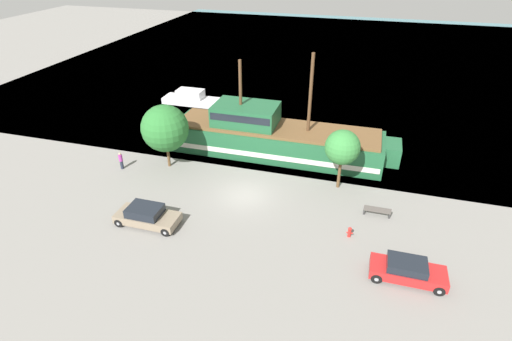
{
  "coord_description": "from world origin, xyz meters",
  "views": [
    {
      "loc": [
        7.98,
        -24.49,
        17.43
      ],
      "look_at": [
        0.32,
        2.0,
        1.2
      ],
      "focal_mm": 28.0,
      "sensor_mm": 36.0,
      "label": 1
    }
  ],
  "objects_px": {
    "pedestrian_walking_near": "(121,161)",
    "pirate_ship": "(273,137)",
    "bench_promenade_east": "(377,211)",
    "fire_hydrant": "(350,232)",
    "parked_car_curb_mid": "(407,271)",
    "moored_boat_dockside": "(194,99)",
    "parked_car_curb_front": "(147,216)"
  },
  "relations": [
    {
      "from": "moored_boat_dockside",
      "to": "pedestrian_walking_near",
      "type": "height_order",
      "value": "moored_boat_dockside"
    },
    {
      "from": "pirate_ship",
      "to": "moored_boat_dockside",
      "type": "distance_m",
      "value": 15.62
    },
    {
      "from": "parked_car_curb_front",
      "to": "bench_promenade_east",
      "type": "bearing_deg",
      "value": 19.27
    },
    {
      "from": "pirate_ship",
      "to": "bench_promenade_east",
      "type": "bearing_deg",
      "value": -37.5
    },
    {
      "from": "fire_hydrant",
      "to": "pedestrian_walking_near",
      "type": "bearing_deg",
      "value": 169.14
    },
    {
      "from": "fire_hydrant",
      "to": "moored_boat_dockside",
      "type": "bearing_deg",
      "value": 135.24
    },
    {
      "from": "fire_hydrant",
      "to": "parked_car_curb_mid",
      "type": "bearing_deg",
      "value": -40.34
    },
    {
      "from": "parked_car_curb_front",
      "to": "bench_promenade_east",
      "type": "distance_m",
      "value": 16.31
    },
    {
      "from": "parked_car_curb_mid",
      "to": "bench_promenade_east",
      "type": "bearing_deg",
      "value": 107.17
    },
    {
      "from": "bench_promenade_east",
      "to": "pedestrian_walking_near",
      "type": "xyz_separation_m",
      "value": [
        -21.4,
        0.89,
        0.33
      ]
    },
    {
      "from": "parked_car_curb_front",
      "to": "fire_hydrant",
      "type": "xyz_separation_m",
      "value": [
        13.69,
        2.5,
        -0.27
      ]
    },
    {
      "from": "pedestrian_walking_near",
      "to": "pirate_ship",
      "type": "bearing_deg",
      "value": 28.29
    },
    {
      "from": "pirate_ship",
      "to": "parked_car_curb_front",
      "type": "bearing_deg",
      "value": -114.91
    },
    {
      "from": "fire_hydrant",
      "to": "pedestrian_walking_near",
      "type": "distance_m",
      "value": 20.06
    },
    {
      "from": "parked_car_curb_front",
      "to": "bench_promenade_east",
      "type": "xyz_separation_m",
      "value": [
        15.4,
        5.38,
        -0.24
      ]
    },
    {
      "from": "parked_car_curb_mid",
      "to": "bench_promenade_east",
      "type": "height_order",
      "value": "parked_car_curb_mid"
    },
    {
      "from": "parked_car_curb_mid",
      "to": "bench_promenade_east",
      "type": "relative_size",
      "value": 2.29
    },
    {
      "from": "parked_car_curb_mid",
      "to": "pedestrian_walking_near",
      "type": "xyz_separation_m",
      "value": [
        -23.22,
        6.77,
        0.1
      ]
    },
    {
      "from": "fire_hydrant",
      "to": "pedestrian_walking_near",
      "type": "height_order",
      "value": "pedestrian_walking_near"
    },
    {
      "from": "moored_boat_dockside",
      "to": "pedestrian_walking_near",
      "type": "bearing_deg",
      "value": -88.84
    },
    {
      "from": "fire_hydrant",
      "to": "bench_promenade_east",
      "type": "distance_m",
      "value": 3.35
    },
    {
      "from": "fire_hydrant",
      "to": "bench_promenade_east",
      "type": "bearing_deg",
      "value": 59.38
    },
    {
      "from": "pirate_ship",
      "to": "bench_promenade_east",
      "type": "height_order",
      "value": "pirate_ship"
    },
    {
      "from": "parked_car_curb_front",
      "to": "parked_car_curb_mid",
      "type": "relative_size",
      "value": 1.03
    },
    {
      "from": "pirate_ship",
      "to": "fire_hydrant",
      "type": "bearing_deg",
      "value": -52.53
    },
    {
      "from": "fire_hydrant",
      "to": "bench_promenade_east",
      "type": "height_order",
      "value": "bench_promenade_east"
    },
    {
      "from": "moored_boat_dockside",
      "to": "pirate_ship",
      "type": "bearing_deg",
      "value": -38.38
    },
    {
      "from": "bench_promenade_east",
      "to": "parked_car_curb_front",
      "type": "bearing_deg",
      "value": -160.73
    },
    {
      "from": "parked_car_curb_mid",
      "to": "pedestrian_walking_near",
      "type": "height_order",
      "value": "pedestrian_walking_near"
    },
    {
      "from": "bench_promenade_east",
      "to": "pedestrian_walking_near",
      "type": "relative_size",
      "value": 1.22
    },
    {
      "from": "moored_boat_dockside",
      "to": "pedestrian_walking_near",
      "type": "xyz_separation_m",
      "value": [
        0.33,
        -16.08,
        0.16
      ]
    },
    {
      "from": "pirate_ship",
      "to": "moored_boat_dockside",
      "type": "relative_size",
      "value": 2.61
    }
  ]
}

